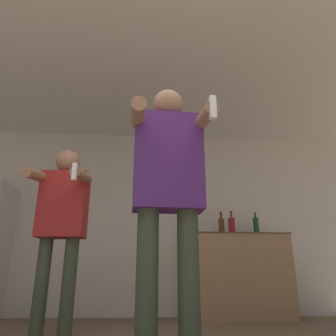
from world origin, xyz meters
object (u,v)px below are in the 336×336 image
Objects in this scene: bottle_clear_vodka at (232,226)px; person_man_side at (62,214)px; person_woman_foreground at (168,186)px; bottle_green_wine at (256,226)px; bottle_tall_gin at (221,226)px.

person_man_side reaches higher than bottle_clear_vodka.
person_woman_foreground is 1.33m from person_man_side.
bottle_clear_vodka reaches higher than bottle_green_wine.
person_woman_foreground is (-1.34, -2.33, -0.14)m from bottle_green_wine.
bottle_clear_vodka is (-0.33, 0.00, -0.01)m from bottle_green_wine.
person_woman_foreground reaches higher than bottle_clear_vodka.
bottle_green_wine is 0.99× the size of bottle_clear_vodka.
person_man_side is at bearing -148.85° from bottle_green_wine.
bottle_tall_gin is 0.19× the size of person_woman_foreground.
person_man_side is at bearing -144.61° from bottle_clear_vodka.
bottle_green_wine reaches higher than bottle_tall_gin.
bottle_clear_vodka is 2.33m from person_man_side.
bottle_green_wine is (0.47, 0.00, 0.00)m from bottle_tall_gin.
person_woman_foreground reaches higher than person_man_side.
person_woman_foreground reaches higher than bottle_green_wine.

